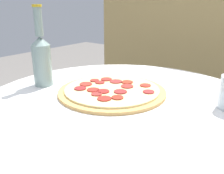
# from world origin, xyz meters

# --- Properties ---
(table) EXTENTS (0.88, 0.88, 0.71)m
(table) POSITION_xyz_m (0.00, 0.00, 0.53)
(table) COLOR white
(table) RESTS_ON ground_plane
(fence_panel) EXTENTS (1.77, 0.04, 1.74)m
(fence_panel) POSITION_xyz_m (0.00, 1.00, 0.87)
(fence_panel) COLOR tan
(fence_panel) RESTS_ON ground_plane
(pizza) EXTENTS (0.35, 0.35, 0.02)m
(pizza) POSITION_xyz_m (-0.06, 0.03, 0.72)
(pizza) COLOR tan
(pizza) RESTS_ON table
(beer_bottle) EXTENTS (0.07, 0.07, 0.28)m
(beer_bottle) POSITION_xyz_m (-0.30, -0.06, 0.81)
(beer_bottle) COLOR gray
(beer_bottle) RESTS_ON table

